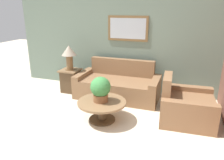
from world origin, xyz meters
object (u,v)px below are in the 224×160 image
armchair (186,106)px  table_lamp (69,54)px  coffee_table (102,106)px  potted_plant_on_table (101,89)px  couch_main (118,86)px  side_table (71,80)px

armchair → table_lamp: table_lamp is taller
coffee_table → table_lamp: bearing=138.8°
table_lamp → potted_plant_on_table: 1.85m
coffee_table → couch_main: bearing=93.4°
side_table → potted_plant_on_table: (1.36, -1.21, 0.36)m
side_table → potted_plant_on_table: bearing=-41.7°
coffee_table → potted_plant_on_table: (-0.02, -0.00, 0.37)m
couch_main → side_table: couch_main is taller
coffee_table → side_table: side_table is taller
coffee_table → table_lamp: 1.98m
couch_main → coffee_table: couch_main is taller
couch_main → potted_plant_on_table: 1.32m
potted_plant_on_table → couch_main: bearing=92.4°
potted_plant_on_table → side_table: bearing=138.3°
couch_main → potted_plant_on_table: (0.05, -1.26, 0.38)m
side_table → potted_plant_on_table: potted_plant_on_table is taller
coffee_table → potted_plant_on_table: 0.37m
side_table → potted_plant_on_table: size_ratio=1.22×
couch_main → side_table: 1.31m
armchair → coffee_table: (-1.56, -0.57, 0.01)m
side_table → armchair: bearing=-12.3°
couch_main → side_table: (-1.31, -0.05, 0.02)m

